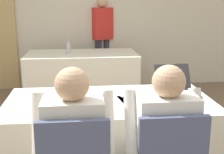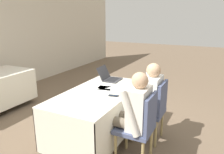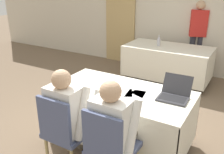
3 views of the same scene
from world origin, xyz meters
name	(u,v)px [view 3 (image 3 of 3)]	position (x,y,z in m)	size (l,w,h in m)	color
ground_plane	(120,141)	(0.00, 0.00, 0.00)	(24.00, 24.00, 0.00)	brown
wall_back	(192,12)	(0.00, 3.12, 1.35)	(12.00, 0.06, 2.70)	beige
curtain_panel	(120,9)	(-1.70, 3.06, 1.33)	(0.79, 0.04, 2.65)	tan
conference_table_near	(121,103)	(0.00, 0.00, 0.56)	(1.70, 0.88, 0.73)	silver
conference_table_far	(168,55)	(-0.20, 2.35, 0.56)	(1.70, 0.88, 0.73)	silver
laptop	(174,94)	(0.61, 0.13, 0.77)	(0.34, 0.37, 0.23)	#333338
cell_phone	(105,98)	(-0.06, -0.27, 0.74)	(0.09, 0.15, 0.01)	black
paper_beside_laptop	(135,95)	(0.20, -0.03, 0.73)	(0.26, 0.33, 0.00)	white
paper_centre_table	(144,92)	(0.25, 0.11, 0.73)	(0.30, 0.35, 0.00)	white
paper_left_edge	(123,91)	(0.04, -0.01, 0.73)	(0.32, 0.36, 0.00)	white
water_bottle	(159,41)	(-0.40, 2.31, 0.83)	(0.06, 0.06, 0.22)	#B7B7C1
chair_near_left	(64,130)	(-0.28, -0.75, 0.50)	(0.44, 0.44, 0.91)	tan
chair_near_right	(109,147)	(0.28, -0.75, 0.50)	(0.44, 0.44, 0.91)	tan
person_checkered_shirt	(69,112)	(-0.28, -0.64, 0.66)	(0.50, 0.52, 1.17)	#665B4C
person_white_shirt	(115,127)	(0.28, -0.64, 0.66)	(0.50, 0.52, 1.17)	#665B4C
person_red_shirt	(197,33)	(0.18, 3.09, 0.91)	(0.39, 0.31, 1.59)	#33333D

